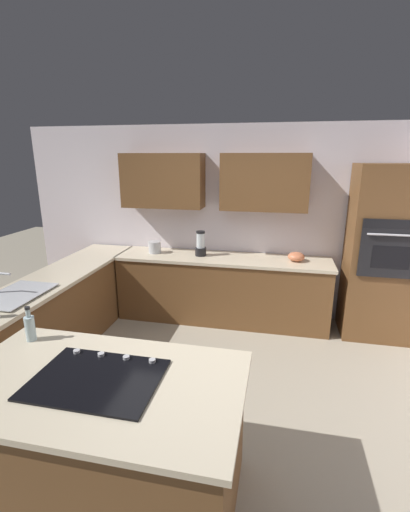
% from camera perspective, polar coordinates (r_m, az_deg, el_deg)
% --- Properties ---
extents(ground_plane, '(14.00, 14.00, 0.00)m').
position_cam_1_polar(ground_plane, '(3.56, -0.50, -22.28)').
color(ground_plane, '#9E937F').
extents(wall_back, '(6.00, 0.44, 2.60)m').
position_cam_1_polar(wall_back, '(4.88, 3.88, 7.02)').
color(wall_back, silver).
rests_on(wall_back, ground).
extents(lower_cabinets_back, '(2.80, 0.60, 0.86)m').
position_cam_1_polar(lower_cabinets_back, '(4.84, 2.75, -5.53)').
color(lower_cabinets_back, brown).
rests_on(lower_cabinets_back, ground).
extents(countertop_back, '(2.84, 0.64, 0.04)m').
position_cam_1_polar(countertop_back, '(4.69, 2.83, -0.41)').
color(countertop_back, beige).
rests_on(countertop_back, lower_cabinets_back).
extents(lower_cabinets_side, '(0.60, 2.90, 0.86)m').
position_cam_1_polar(lower_cabinets_side, '(4.45, -22.69, -8.83)').
color(lower_cabinets_side, brown).
rests_on(lower_cabinets_side, ground).
extents(countertop_side, '(0.64, 2.94, 0.04)m').
position_cam_1_polar(countertop_side, '(4.29, -23.33, -3.34)').
color(countertop_side, beige).
rests_on(countertop_side, lower_cabinets_side).
extents(island_base, '(1.70, 0.95, 0.86)m').
position_cam_1_polar(island_base, '(2.63, -16.20, -27.09)').
color(island_base, brown).
rests_on(island_base, ground).
extents(island_top, '(1.78, 1.03, 0.04)m').
position_cam_1_polar(island_top, '(2.35, -17.09, -19.00)').
color(island_top, beige).
rests_on(island_top, island_base).
extents(wall_oven, '(0.80, 0.66, 2.11)m').
position_cam_1_polar(wall_oven, '(4.75, 26.74, 0.30)').
color(wall_oven, brown).
rests_on(wall_oven, ground).
extents(sink_unit, '(0.46, 0.70, 0.23)m').
position_cam_1_polar(sink_unit, '(3.86, -28.34, -5.47)').
color(sink_unit, '#515456').
rests_on(sink_unit, countertop_side).
extents(cooktop, '(0.76, 0.56, 0.03)m').
position_cam_1_polar(cooktop, '(2.34, -17.07, -18.37)').
color(cooktop, black).
rests_on(cooktop, island_top).
extents(blender, '(0.15, 0.15, 0.33)m').
position_cam_1_polar(blender, '(4.72, -0.71, 1.76)').
color(blender, black).
rests_on(blender, countertop_back).
extents(mixing_bowl, '(0.21, 0.21, 0.12)m').
position_cam_1_polar(mixing_bowl, '(4.64, 14.53, -0.10)').
color(mixing_bowl, '#CC724C').
rests_on(mixing_bowl, countertop_back).
extents(kettle, '(0.17, 0.17, 0.16)m').
position_cam_1_polar(kettle, '(4.91, -8.13, 1.41)').
color(kettle, '#B7BABF').
rests_on(kettle, countertop_back).
extents(oil_bottle, '(0.07, 0.07, 0.26)m').
position_cam_1_polar(oil_bottle, '(2.89, -26.44, -10.27)').
color(oil_bottle, silver).
rests_on(oil_bottle, island_top).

